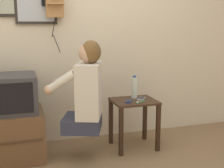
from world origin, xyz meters
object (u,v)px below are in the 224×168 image
Objects in this scene: person at (86,90)px; toothbrush at (140,102)px; water_bottle at (134,87)px; cell_phone_held at (129,101)px; television at (10,94)px; cell_phone_spare at (141,98)px.

toothbrush is at bearing -67.28° from person.
water_bottle is (0.59, 0.23, -0.05)m from person.
cell_phone_held is at bearing 23.41° from toothbrush.
television is 1.20m from cell_phone_held.
television is at bearing 179.63° from water_bottle.
cell_phone_held and cell_phone_spare have the same top height.
cell_phone_held is (0.47, 0.09, -0.17)m from person.
cell_phone_held is at bearing -7.20° from television.
water_bottle is at bearing -48.16° from person.
cell_phone_spare is at bearing -55.54° from person.
person is 0.69m from cell_phone_spare.
toothbrush is (-0.07, -0.14, 0.00)m from cell_phone_spare.
television is at bearing 46.53° from toothbrush.
television is 3.83× the size of cell_phone_spare.
water_bottle reaches higher than cell_phone_held.
television reaches higher than toothbrush.
person is 3.53× the size of water_bottle.
television is 1.36m from cell_phone_spare.
person is 0.64m from water_bottle.
cell_phone_spare is at bearing -60.31° from toothbrush.
person reaches higher than cell_phone_spare.
water_bottle reaches higher than cell_phone_spare.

